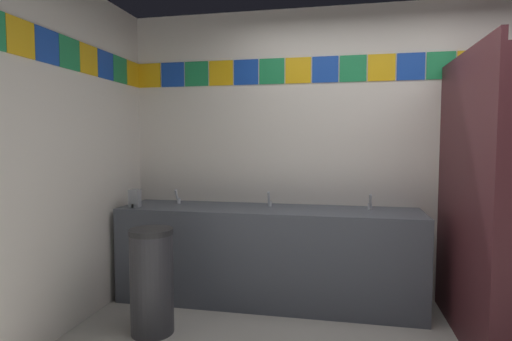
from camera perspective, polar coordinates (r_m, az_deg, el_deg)
The scene contains 9 objects.
wall_back at distance 3.83m, azimuth 16.70°, elevation 2.41°, with size 4.59×0.09×2.60m.
wall_side at distance 3.00m, azimuth -29.96°, elevation 1.65°, with size 0.09×3.05×2.60m.
vanity_counter at distance 3.66m, azimuth 1.61°, elevation -11.46°, with size 2.59×0.60×0.82m.
faucet_left at distance 3.89m, azimuth -10.77°, elevation -3.78°, with size 0.04×0.10×0.14m.
faucet_center at distance 3.66m, azimuth 1.87°, elevation -4.21°, with size 0.04×0.10×0.14m.
faucet_right at distance 3.61m, azimuth 15.51°, elevation -4.46°, with size 0.04×0.10×0.14m.
soap_dispenser at distance 3.77m, azimuth -16.44°, elevation -3.72°, with size 0.09×0.09×0.16m.
stall_divider at distance 3.08m, azimuth 31.05°, elevation -3.81°, with size 0.92×1.31×2.03m.
trash_bin at distance 3.20m, azimuth -14.23°, elevation -14.60°, with size 0.32×0.32×0.77m.
Camera 1 is at (-0.34, -2.25, 1.40)m, focal length 28.89 mm.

